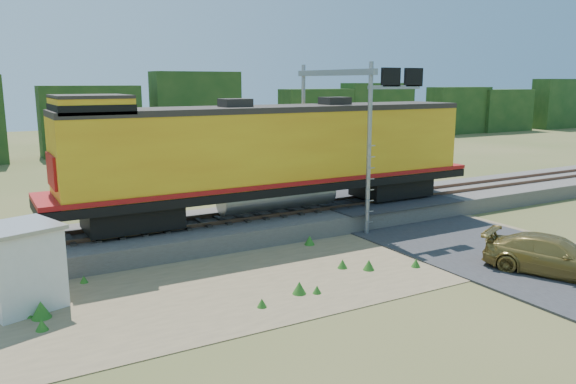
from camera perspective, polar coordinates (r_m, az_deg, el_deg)
ground at (r=20.92m, az=4.25°, el=-7.84°), size 140.00×140.00×0.00m
ballast at (r=25.79m, az=-3.18°, el=-3.23°), size 70.00×5.00×0.80m
rails at (r=25.67m, az=-3.19°, el=-2.19°), size 70.00×1.54×0.16m
dirt_shoulder at (r=20.34m, az=-1.28°, el=-8.33°), size 26.00×8.00×0.03m
road at (r=25.80m, az=16.38°, el=-4.39°), size 7.00×66.00×0.86m
tree_line_north at (r=55.63m, az=-18.19°, el=6.76°), size 130.00×3.00×6.50m
weed_clumps at (r=19.38m, az=-4.67°, el=-9.42°), size 15.00×6.20×0.56m
locomotive at (r=25.55m, az=-1.66°, el=3.96°), size 20.74×3.16×5.35m
shed at (r=18.88m, az=-25.60°, el=-6.85°), size 2.77×2.77×2.60m
signal_gantry at (r=26.77m, az=6.22°, el=8.73°), size 3.03×6.20×7.65m
car at (r=22.21m, az=25.38°, el=-5.91°), size 3.73×5.13×1.38m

